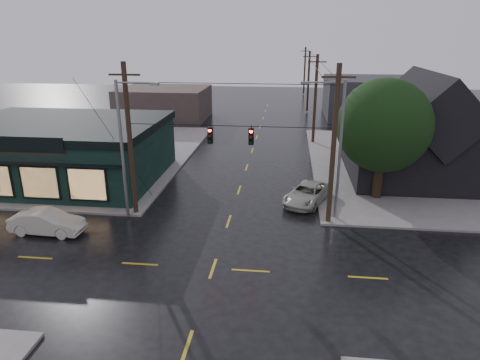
# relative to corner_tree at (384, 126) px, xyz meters

# --- Properties ---
(ground_plane) EXTENTS (160.00, 160.00, 0.00)m
(ground_plane) POSITION_rel_corner_tree_xyz_m (-10.43, -11.33, -5.54)
(ground_plane) COLOR black
(sidewalk_nw) EXTENTS (28.00, 28.00, 0.15)m
(sidewalk_nw) POSITION_rel_corner_tree_xyz_m (-30.43, 8.67, -5.47)
(sidewalk_nw) COLOR slate
(sidewalk_nw) RESTS_ON ground
(sidewalk_ne) EXTENTS (28.00, 28.00, 0.15)m
(sidewalk_ne) POSITION_rel_corner_tree_xyz_m (9.57, 8.67, -5.47)
(sidewalk_ne) COLOR slate
(sidewalk_ne) RESTS_ON ground
(pizza_shop) EXTENTS (16.30, 12.34, 4.90)m
(pizza_shop) POSITION_rel_corner_tree_xyz_m (-25.43, 1.61, -2.99)
(pizza_shop) COLOR black
(pizza_shop) RESTS_ON ground
(ne_building) EXTENTS (12.60, 11.60, 8.75)m
(ne_building) POSITION_rel_corner_tree_xyz_m (4.57, 5.67, -1.07)
(ne_building) COLOR black
(ne_building) RESTS_ON ground
(corner_tree) EXTENTS (6.70, 6.70, 8.77)m
(corner_tree) POSITION_rel_corner_tree_xyz_m (0.00, 0.00, 0.00)
(corner_tree) COLOR black
(corner_tree) RESTS_ON ground
(utility_pole_nw) EXTENTS (2.00, 0.32, 10.15)m
(utility_pole_nw) POSITION_rel_corner_tree_xyz_m (-16.93, -4.83, -5.54)
(utility_pole_nw) COLOR black
(utility_pole_nw) RESTS_ON ground
(utility_pole_ne) EXTENTS (2.00, 0.32, 10.15)m
(utility_pole_ne) POSITION_rel_corner_tree_xyz_m (-3.93, -4.83, -5.54)
(utility_pole_ne) COLOR black
(utility_pole_ne) RESTS_ON ground
(utility_pole_far_a) EXTENTS (2.00, 0.32, 9.65)m
(utility_pole_far_a) POSITION_rel_corner_tree_xyz_m (-3.93, 16.67, -5.54)
(utility_pole_far_a) COLOR black
(utility_pole_far_a) RESTS_ON ground
(utility_pole_far_b) EXTENTS (2.00, 0.32, 9.15)m
(utility_pole_far_b) POSITION_rel_corner_tree_xyz_m (-3.93, 36.67, -5.54)
(utility_pole_far_b) COLOR black
(utility_pole_far_b) RESTS_ON ground
(utility_pole_far_c) EXTENTS (2.00, 0.32, 9.15)m
(utility_pole_far_c) POSITION_rel_corner_tree_xyz_m (-3.93, 56.67, -5.54)
(utility_pole_far_c) COLOR black
(utility_pole_far_c) RESTS_ON ground
(span_signal_assembly) EXTENTS (13.00, 0.48, 1.23)m
(span_signal_assembly) POSITION_rel_corner_tree_xyz_m (-10.33, -4.83, 0.15)
(span_signal_assembly) COLOR black
(span_signal_assembly) RESTS_ON ground
(streetlight_nw) EXTENTS (5.40, 0.30, 9.15)m
(streetlight_nw) POSITION_rel_corner_tree_xyz_m (-17.23, -5.53, -5.54)
(streetlight_nw) COLOR gray
(streetlight_nw) RESTS_ON ground
(streetlight_ne) EXTENTS (5.40, 0.30, 9.15)m
(streetlight_ne) POSITION_rel_corner_tree_xyz_m (-3.43, -4.13, -5.54)
(streetlight_ne) COLOR gray
(streetlight_ne) RESTS_ON ground
(bg_building_west) EXTENTS (12.00, 10.00, 4.40)m
(bg_building_west) POSITION_rel_corner_tree_xyz_m (-24.43, 28.67, -3.34)
(bg_building_west) COLOR #3F312E
(bg_building_west) RESTS_ON ground
(bg_building_east) EXTENTS (14.00, 12.00, 5.60)m
(bg_building_east) POSITION_rel_corner_tree_xyz_m (5.57, 33.67, -2.74)
(bg_building_east) COLOR #2B2C31
(bg_building_east) RESTS_ON ground
(sedan_cream) EXTENTS (4.58, 1.74, 1.49)m
(sedan_cream) POSITION_rel_corner_tree_xyz_m (-21.31, -8.34, -4.80)
(sedan_cream) COLOR beige
(sedan_cream) RESTS_ON ground
(suv_silver) EXTENTS (4.07, 5.51, 1.39)m
(suv_silver) POSITION_rel_corner_tree_xyz_m (-5.19, -1.45, -4.85)
(suv_silver) COLOR #AEADA0
(suv_silver) RESTS_ON ground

